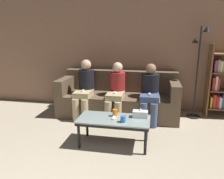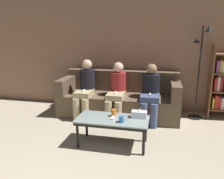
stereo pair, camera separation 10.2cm
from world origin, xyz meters
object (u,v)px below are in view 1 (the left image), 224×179
at_px(tissue_box, 140,114).
at_px(standing_lamp, 199,63).
at_px(seated_person_mid_left, 116,90).
at_px(seated_person_left_end, 85,87).
at_px(couch, 118,99).
at_px(seated_person_mid_right, 150,91).
at_px(coffee_table, 114,121).
at_px(game_remote, 114,118).
at_px(bookshelf, 223,83).
at_px(cup_near_right, 123,119).
at_px(cup_near_left, 115,113).

distance_m(tissue_box, standing_lamp, 1.75).
bearing_deg(seated_person_mid_left, seated_person_left_end, 178.25).
bearing_deg(couch, seated_person_mid_left, -90.00).
bearing_deg(couch, seated_person_mid_right, -18.86).
height_order(coffee_table, seated_person_mid_left, seated_person_mid_left).
relative_size(coffee_table, game_remote, 6.99).
height_order(coffee_table, bookshelf, bookshelf).
bearing_deg(couch, standing_lamp, 5.02).
bearing_deg(seated_person_left_end, cup_near_right, -51.65).
relative_size(standing_lamp, seated_person_left_end, 1.57).
xyz_separation_m(bookshelf, seated_person_mid_right, (-1.40, -0.49, -0.09)).
relative_size(cup_near_left, standing_lamp, 0.06).
bearing_deg(cup_near_right, seated_person_mid_left, 104.43).
bearing_deg(seated_person_left_end, cup_near_left, -51.34).
xyz_separation_m(cup_near_left, standing_lamp, (1.37, 1.32, 0.61)).
height_order(couch, bookshelf, bookshelf).
bearing_deg(coffee_table, cup_near_right, -36.68).
distance_m(game_remote, seated_person_mid_left, 1.06).
bearing_deg(couch, coffee_table, -83.54).
distance_m(bookshelf, seated_person_left_end, 2.71).
bearing_deg(cup_near_right, couch, 102.05).
bearing_deg(seated_person_mid_right, cup_near_left, -116.57).
xyz_separation_m(cup_near_right, bookshelf, (1.73, 1.66, 0.22)).
bearing_deg(seated_person_mid_left, seated_person_mid_right, 1.95).
relative_size(cup_near_left, seated_person_left_end, 0.10).
xyz_separation_m(coffee_table, standing_lamp, (1.37, 1.41, 0.71)).
xyz_separation_m(tissue_box, bookshelf, (1.51, 1.44, 0.21)).
height_order(cup_near_left, game_remote, cup_near_left).
xyz_separation_m(standing_lamp, seated_person_left_end, (-2.15, -0.35, -0.48)).
bearing_deg(cup_near_right, bookshelf, 43.81).
bearing_deg(seated_person_mid_right, bookshelf, 19.29).
xyz_separation_m(couch, seated_person_mid_left, (0.00, -0.24, 0.26)).
bearing_deg(coffee_table, seated_person_mid_left, 97.92).
xyz_separation_m(couch, seated_person_left_end, (-0.63, -0.22, 0.28)).
height_order(cup_near_right, tissue_box, tissue_box).
bearing_deg(coffee_table, cup_near_left, 89.93).
height_order(couch, game_remote, couch).
bearing_deg(seated_person_left_end, couch, 19.04).
relative_size(standing_lamp, seated_person_mid_left, 1.62).
xyz_separation_m(seated_person_left_end, seated_person_mid_right, (1.26, 0.00, -0.02)).
bearing_deg(coffee_table, seated_person_left_end, 126.22).
distance_m(couch, cup_near_right, 1.43).
xyz_separation_m(bookshelf, seated_person_mid_left, (-2.03, -0.51, -0.10)).
distance_m(cup_near_right, seated_person_mid_right, 1.23).
distance_m(game_remote, bookshelf, 2.46).
distance_m(couch, seated_person_left_end, 0.72).
distance_m(coffee_table, cup_near_left, 0.13).
relative_size(cup_near_left, seated_person_mid_right, 0.10).
distance_m(seated_person_left_end, seated_person_mid_right, 1.26).
xyz_separation_m(cup_near_left, cup_near_right, (0.15, -0.20, -0.01)).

